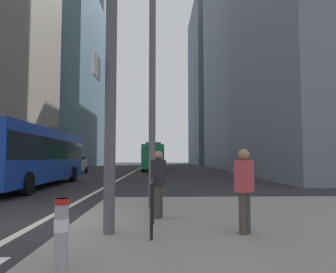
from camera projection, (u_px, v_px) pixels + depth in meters
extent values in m
plane|color=#28282B|center=(126.00, 176.00, 27.23)|extent=(160.00, 160.00, 0.00)
cube|color=gray|center=(281.00, 230.00, 6.46)|extent=(9.00, 10.00, 0.15)
cube|color=beige|center=(135.00, 171.00, 37.21)|extent=(0.20, 80.00, 0.01)
cube|color=slate|center=(59.00, 79.00, 58.33)|extent=(13.79, 23.63, 32.98)
cube|color=slate|center=(89.00, 80.00, 83.01)|extent=(10.64, 18.07, 45.06)
cube|color=slate|center=(245.00, 17.00, 50.60)|extent=(10.61, 21.45, 49.47)
cube|color=slate|center=(216.00, 86.00, 76.21)|extent=(11.68, 23.01, 38.94)
cube|color=#14389E|center=(34.00, 155.00, 16.84)|extent=(2.78, 11.98, 2.75)
cube|color=black|center=(34.00, 149.00, 16.86)|extent=(2.81, 11.74, 1.10)
cube|color=#4C4C51|center=(46.00, 131.00, 18.73)|extent=(1.85, 4.33, 0.30)
cylinder|color=black|center=(27.00, 184.00, 13.02)|extent=(0.32, 1.01, 1.00)
cylinder|color=black|center=(73.00, 174.00, 20.62)|extent=(0.32, 1.01, 1.00)
cylinder|color=black|center=(37.00, 174.00, 20.49)|extent=(0.32, 1.01, 1.00)
cube|color=#198456|center=(154.00, 157.00, 38.93)|extent=(2.62, 10.58, 2.75)
cube|color=black|center=(154.00, 154.00, 38.96)|extent=(2.66, 10.37, 1.10)
cube|color=#4C4C51|center=(154.00, 144.00, 37.46)|extent=(1.79, 3.82, 0.30)
cylinder|color=black|center=(146.00, 166.00, 42.20)|extent=(0.31, 1.00, 1.00)
cylinder|color=black|center=(163.00, 166.00, 42.24)|extent=(0.31, 1.00, 1.00)
cylinder|color=black|center=(143.00, 167.00, 35.46)|extent=(0.31, 1.00, 1.00)
cylinder|color=black|center=(164.00, 167.00, 35.50)|extent=(0.31, 1.00, 1.00)
cube|color=silver|center=(74.00, 165.00, 31.07)|extent=(1.83, 4.55, 1.10)
cube|color=black|center=(74.00, 157.00, 31.28)|extent=(1.52, 2.46, 0.52)
cylinder|color=black|center=(78.00, 171.00, 29.51)|extent=(0.23, 0.64, 0.64)
cylinder|color=black|center=(59.00, 171.00, 29.48)|extent=(0.23, 0.64, 0.64)
cylinder|color=black|center=(86.00, 170.00, 32.59)|extent=(0.23, 0.64, 0.64)
cylinder|color=black|center=(69.00, 170.00, 32.56)|extent=(0.23, 0.64, 0.64)
cube|color=black|center=(157.00, 161.00, 61.02)|extent=(1.93, 4.51, 1.10)
cube|color=black|center=(157.00, 157.00, 60.93)|extent=(1.58, 2.45, 0.52)
cylinder|color=black|center=(152.00, 164.00, 62.43)|extent=(0.24, 0.65, 0.64)
cylinder|color=black|center=(161.00, 164.00, 62.54)|extent=(0.24, 0.65, 0.64)
cylinder|color=black|center=(152.00, 164.00, 59.42)|extent=(0.24, 0.65, 0.64)
cylinder|color=black|center=(162.00, 164.00, 59.53)|extent=(0.24, 0.65, 0.64)
cylinder|color=#515156|center=(111.00, 79.00, 6.08)|extent=(0.22, 0.22, 6.00)
cube|color=white|center=(96.00, 66.00, 5.91)|extent=(0.04, 0.60, 0.44)
cylinder|color=#56565B|center=(152.00, 74.00, 9.37)|extent=(0.20, 0.20, 8.00)
cylinder|color=#99999E|center=(61.00, 234.00, 4.02)|extent=(0.18, 0.18, 0.91)
cylinder|color=white|center=(61.00, 225.00, 4.03)|extent=(0.19, 0.19, 0.16)
cylinder|color=#B21E19|center=(62.00, 201.00, 4.05)|extent=(0.20, 0.20, 0.08)
cylinder|color=black|center=(151.00, 213.00, 5.43)|extent=(0.06, 0.06, 0.95)
cylinder|color=black|center=(153.00, 202.00, 6.73)|extent=(0.06, 0.06, 0.95)
cylinder|color=black|center=(154.00, 195.00, 8.04)|extent=(0.06, 0.06, 0.95)
cylinder|color=black|center=(155.00, 190.00, 9.34)|extent=(0.06, 0.06, 0.95)
cylinder|color=black|center=(154.00, 178.00, 7.42)|extent=(0.06, 3.92, 0.06)
cylinder|color=#423D38|center=(160.00, 201.00, 7.47)|extent=(0.15, 0.15, 0.79)
cylinder|color=#423D38|center=(157.00, 202.00, 7.33)|extent=(0.15, 0.15, 0.79)
cube|color=#232328|center=(158.00, 172.00, 7.45)|extent=(0.37, 0.45, 0.61)
sphere|color=#9E7556|center=(159.00, 155.00, 7.48)|extent=(0.22, 0.22, 0.22)
cylinder|color=#423D38|center=(247.00, 212.00, 5.94)|extent=(0.15, 0.15, 0.79)
cylinder|color=#423D38|center=(243.00, 213.00, 5.81)|extent=(0.15, 0.15, 0.79)
cube|color=#B73D42|center=(244.00, 176.00, 5.92)|extent=(0.43, 0.44, 0.61)
sphere|color=#9E7556|center=(244.00, 155.00, 5.95)|extent=(0.22, 0.22, 0.22)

